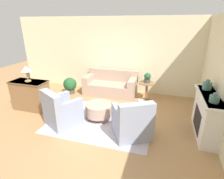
# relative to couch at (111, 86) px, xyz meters

# --- Properties ---
(ground_plane) EXTENTS (16.00, 16.00, 0.00)m
(ground_plane) POSITION_rel_couch_xyz_m (0.33, -1.98, -0.33)
(ground_plane) COLOR #AD7F51
(wall_back) EXTENTS (8.95, 0.12, 2.80)m
(wall_back) POSITION_rel_couch_xyz_m (0.33, 0.55, 1.07)
(wall_back) COLOR beige
(wall_back) RESTS_ON ground_plane
(rug) EXTENTS (2.76, 2.09, 0.01)m
(rug) POSITION_rel_couch_xyz_m (0.33, -1.98, -0.32)
(rug) COLOR #BCB2C1
(rug) RESTS_ON ground_plane
(couch) EXTENTS (1.94, 0.90, 0.90)m
(couch) POSITION_rel_couch_xyz_m (0.00, 0.00, 0.00)
(couch) COLOR tan
(couch) RESTS_ON ground_plane
(armchair_left) EXTENTS (1.08, 1.07, 0.96)m
(armchair_left) POSITION_rel_couch_xyz_m (-0.62, -2.43, 0.05)
(armchair_left) COLOR #8E99B2
(armchair_left) RESTS_ON rug
(armchair_right) EXTENTS (1.08, 1.07, 0.96)m
(armchair_right) POSITION_rel_couch_xyz_m (1.28, -2.43, 0.05)
(armchair_right) COLOR #8E99B2
(armchair_right) RESTS_ON rug
(ottoman_table) EXTENTS (0.75, 0.75, 0.44)m
(ottoman_table) POSITION_rel_couch_xyz_m (0.23, -1.88, -0.04)
(ottoman_table) COLOR tan
(ottoman_table) RESTS_ON rug
(side_table) EXTENTS (0.55, 0.55, 0.66)m
(side_table) POSITION_rel_couch_xyz_m (1.37, -0.22, 0.12)
(side_table) COLOR olive
(side_table) RESTS_ON ground_plane
(fireplace) EXTENTS (0.44, 1.52, 1.02)m
(fireplace) POSITION_rel_couch_xyz_m (2.94, -1.81, 0.20)
(fireplace) COLOR white
(fireplace) RESTS_ON ground_plane
(dresser) EXTENTS (1.12, 0.56, 0.91)m
(dresser) POSITION_rel_couch_xyz_m (-2.03, -1.90, 0.14)
(dresser) COLOR olive
(dresser) RESTS_ON ground_plane
(vase_mantel_near) EXTENTS (0.21, 0.21, 0.25)m
(vase_mantel_near) POSITION_rel_couch_xyz_m (2.92, -1.42, 0.79)
(vase_mantel_near) COLOR #477066
(vase_mantel_near) RESTS_ON fireplace
(vase_mantel_far) EXTENTS (0.19, 0.19, 0.21)m
(vase_mantel_far) POSITION_rel_couch_xyz_m (2.92, -2.20, 0.77)
(vase_mantel_far) COLOR #477066
(vase_mantel_far) RESTS_ON fireplace
(potted_plant_on_side_table) EXTENTS (0.23, 0.23, 0.34)m
(potted_plant_on_side_table) POSITION_rel_couch_xyz_m (1.37, -0.22, 0.50)
(potted_plant_on_side_table) COLOR #4C4742
(potted_plant_on_side_table) RESTS_ON side_table
(potted_plant_floor) EXTENTS (0.50, 0.50, 0.62)m
(potted_plant_floor) POSITION_rel_couch_xyz_m (-1.51, -0.40, 0.01)
(potted_plant_floor) COLOR #4C4742
(potted_plant_floor) RESTS_ON ground_plane
(table_lamp) EXTENTS (0.31, 0.31, 0.47)m
(table_lamp) POSITION_rel_couch_xyz_m (-2.03, -1.90, 0.94)
(table_lamp) COLOR tan
(table_lamp) RESTS_ON dresser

